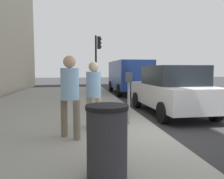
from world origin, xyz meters
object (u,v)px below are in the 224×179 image
Objects in this scene: traffic_signal at (97,54)px; pedestrian_bystander at (70,90)px; trash_bin at (107,141)px; parking_meter at (129,87)px; pedestrian_at_meter at (94,90)px; parked_van_far at (129,75)px; parked_sedan_near at (171,90)px.

pedestrian_bystander is at bearing 171.46° from traffic_signal.
pedestrian_bystander is at bearing 16.21° from trash_bin.
parking_meter is 0.84× the size of pedestrian_at_meter.
parking_meter is 1.02m from pedestrian_at_meter.
parked_van_far is (9.27, -3.00, 0.13)m from pedestrian_at_meter.
parked_sedan_near is 7.10m from traffic_signal.
parked_van_far is at bearing -76.47° from traffic_signal.
trash_bin is at bearing 161.73° from parking_meter.
pedestrian_bystander is 10.64m from parked_van_far.
parked_sedan_near is 5.72m from trash_bin.
parked_sedan_near is at bearing -5.36° from pedestrian_bystander.
pedestrian_at_meter is at bearing 107.70° from parking_meter.
traffic_signal is 3.56× the size of trash_bin.
pedestrian_bystander reaches higher than parked_sedan_near.
trash_bin is at bearing 165.86° from parked_van_far.
parking_meter is 0.27× the size of parked_van_far.
traffic_signal reaches higher than pedestrian_at_meter.
trash_bin is (-2.66, 0.01, -0.47)m from pedestrian_at_meter.
parking_meter is 3.17m from trash_bin.
pedestrian_at_meter reaches higher than trash_bin.
pedestrian_bystander is 2.06m from trash_bin.
trash_bin is (-1.91, -0.55, -0.55)m from pedestrian_bystander.
pedestrian_at_meter reaches higher than parking_meter.
trash_bin is (-11.93, 3.00, -0.60)m from parked_van_far.
parked_van_far is at bearing -14.14° from trash_bin.
parking_meter is at bearing -16.83° from pedestrian_at_meter.
traffic_signal is 11.61m from trash_bin.
pedestrian_at_meter is at bearing -0.16° from trash_bin.
pedestrian_bystander is 4.63m from parked_sedan_near.
pedestrian_at_meter is 0.38× the size of parked_sedan_near.
pedestrian_at_meter is 1.66× the size of trash_bin.
parked_sedan_near is 4.39× the size of trash_bin.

